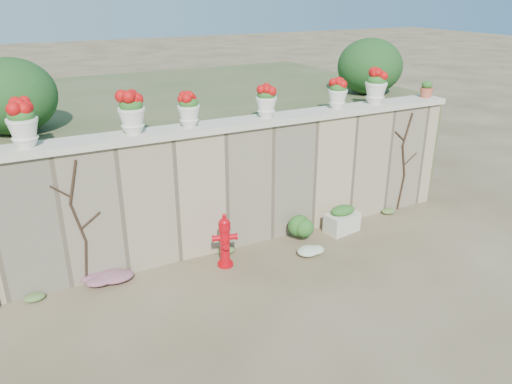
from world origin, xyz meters
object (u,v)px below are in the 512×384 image
planter_box (342,220)px  urn_pot_0 (23,124)px  terracotta_pot (426,90)px  fire_hydrant (225,240)px

planter_box → urn_pot_0: bearing=165.0°
planter_box → terracotta_pot: (2.16, 0.51, 2.01)m
fire_hydrant → planter_box: bearing=18.9°
planter_box → urn_pot_0: size_ratio=1.06×
fire_hydrant → terracotta_pot: terracotta_pot is taller
fire_hydrant → terracotta_pot: bearing=23.8°
planter_box → urn_pot_0: (-4.79, 0.51, 2.17)m
fire_hydrant → terracotta_pot: (4.47, 0.64, 1.79)m
fire_hydrant → planter_box: fire_hydrant is taller
urn_pot_0 → terracotta_pot: size_ratio=2.07×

